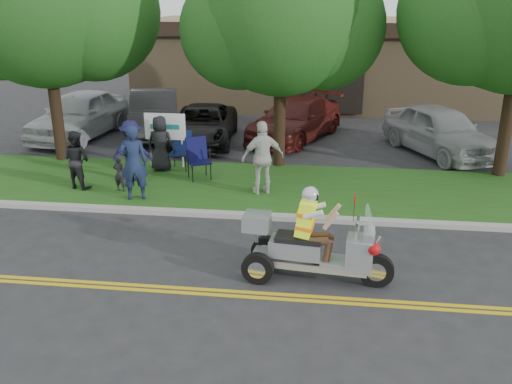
# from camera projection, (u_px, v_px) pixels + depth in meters

# --- Properties ---
(ground) EXTENTS (120.00, 120.00, 0.00)m
(ground) POSITION_uv_depth(u_px,v_px,m) (220.00, 279.00, 10.23)
(ground) COLOR #28282B
(ground) RESTS_ON ground
(centerline_near) EXTENTS (60.00, 0.10, 0.01)m
(centerline_near) POSITION_uv_depth(u_px,v_px,m) (214.00, 295.00, 9.69)
(centerline_near) COLOR gold
(centerline_near) RESTS_ON ground
(centerline_far) EXTENTS (60.00, 0.10, 0.01)m
(centerline_far) POSITION_uv_depth(u_px,v_px,m) (216.00, 290.00, 9.84)
(centerline_far) COLOR gold
(centerline_far) RESTS_ON ground
(curb) EXTENTS (60.00, 0.25, 0.12)m
(curb) POSITION_uv_depth(u_px,v_px,m) (244.00, 215.00, 13.06)
(curb) COLOR #A8A89E
(curb) RESTS_ON ground
(grass_verge) EXTENTS (60.00, 4.00, 0.10)m
(grass_verge) POSITION_uv_depth(u_px,v_px,m) (255.00, 186.00, 15.07)
(grass_verge) COLOR #264D14
(grass_verge) RESTS_ON ground
(commercial_building) EXTENTS (18.00, 8.20, 4.00)m
(commercial_building) POSITION_uv_depth(u_px,v_px,m) (329.00, 61.00, 27.02)
(commercial_building) COLOR #9E7F5B
(commercial_building) RESTS_ON ground
(tree_left) EXTENTS (6.62, 5.40, 7.78)m
(tree_left) POSITION_uv_depth(u_px,v_px,m) (45.00, 3.00, 15.89)
(tree_left) COLOR #332114
(tree_left) RESTS_ON ground
(tree_mid) EXTENTS (5.88, 4.80, 7.05)m
(tree_mid) POSITION_uv_depth(u_px,v_px,m) (283.00, 19.00, 15.41)
(tree_mid) COLOR #332114
(tree_mid) RESTS_ON ground
(business_sign) EXTENTS (1.25, 0.06, 1.75)m
(business_sign) POSITION_uv_depth(u_px,v_px,m) (165.00, 130.00, 16.30)
(business_sign) COLOR silver
(business_sign) RESTS_ON ground
(trike_scooter) EXTENTS (2.83, 0.99, 1.85)m
(trike_scooter) POSITION_uv_depth(u_px,v_px,m) (310.00, 248.00, 10.04)
(trike_scooter) COLOR black
(trike_scooter) RESTS_ON ground
(lawn_chair_a) EXTENTS (0.65, 0.67, 1.14)m
(lawn_chair_a) POSITION_uv_depth(u_px,v_px,m) (181.00, 147.00, 16.31)
(lawn_chair_a) COLOR black
(lawn_chair_a) RESTS_ON grass_verge
(lawn_chair_b) EXTENTS (0.84, 0.85, 1.16)m
(lawn_chair_b) POSITION_uv_depth(u_px,v_px,m) (198.00, 156.00, 15.44)
(lawn_chair_b) COLOR black
(lawn_chair_b) RESTS_ON grass_verge
(spectator_adult_left) EXTENTS (0.81, 0.66, 1.94)m
(spectator_adult_left) POSITION_uv_depth(u_px,v_px,m) (134.00, 163.00, 13.69)
(spectator_adult_left) COLOR #182344
(spectator_adult_left) RESTS_ON grass_verge
(spectator_adult_mid) EXTENTS (0.91, 0.80, 1.58)m
(spectator_adult_mid) POSITION_uv_depth(u_px,v_px,m) (77.00, 160.00, 14.58)
(spectator_adult_mid) COLOR black
(spectator_adult_mid) RESTS_ON grass_verge
(spectator_adult_right) EXTENTS (1.23, 0.90, 1.94)m
(spectator_adult_right) POSITION_uv_depth(u_px,v_px,m) (263.00, 158.00, 14.10)
(spectator_adult_right) COLOR silver
(spectator_adult_right) RESTS_ON grass_verge
(spectator_chair_a) EXTENTS (1.16, 0.74, 1.71)m
(spectator_chair_a) POSITION_uv_depth(u_px,v_px,m) (132.00, 151.00, 15.19)
(spectator_chair_a) COLOR #181740
(spectator_chair_a) RESTS_ON grass_verge
(spectator_chair_b) EXTENTS (0.83, 0.56, 1.65)m
(spectator_chair_b) POSITION_uv_depth(u_px,v_px,m) (160.00, 143.00, 16.04)
(spectator_chair_b) COLOR black
(spectator_chair_b) RESTS_ON grass_verge
(child_left) EXTENTS (0.39, 0.29, 0.98)m
(child_left) POSITION_uv_depth(u_px,v_px,m) (120.00, 173.00, 14.41)
(child_left) COLOR black
(child_left) RESTS_ON grass_verge
(parked_car_far_left) EXTENTS (2.51, 5.29, 1.75)m
(parked_car_far_left) POSITION_uv_depth(u_px,v_px,m) (79.00, 114.00, 20.29)
(parked_car_far_left) COLOR #ADB1B5
(parked_car_far_left) RESTS_ON ground
(parked_car_left) EXTENTS (3.01, 5.27, 1.64)m
(parked_car_left) POSITION_uv_depth(u_px,v_px,m) (154.00, 113.00, 20.75)
(parked_car_left) COLOR #323134
(parked_car_left) RESTS_ON ground
(parked_car_mid) EXTENTS (2.55, 4.93, 1.33)m
(parked_car_mid) POSITION_uv_depth(u_px,v_px,m) (203.00, 125.00, 19.57)
(parked_car_mid) COLOR black
(parked_car_mid) RESTS_ON ground
(parked_car_right) EXTENTS (3.91, 5.53, 1.49)m
(parked_car_right) POSITION_uv_depth(u_px,v_px,m) (295.00, 119.00, 20.09)
(parked_car_right) COLOR #521613
(parked_car_right) RESTS_ON ground
(parked_car_far_right) EXTENTS (3.77, 5.18, 1.64)m
(parked_car_far_right) POSITION_uv_depth(u_px,v_px,m) (440.00, 130.00, 18.07)
(parked_car_far_right) COLOR #989A9E
(parked_car_far_right) RESTS_ON ground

